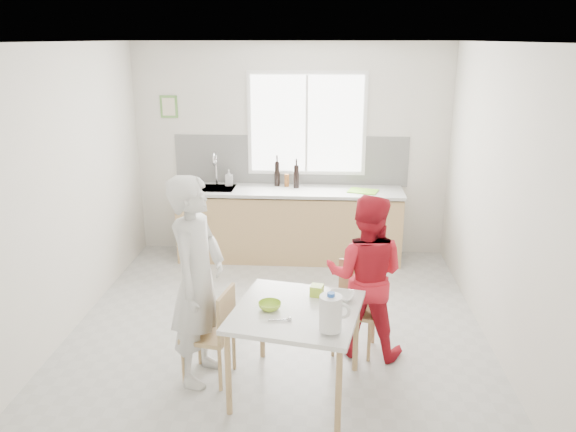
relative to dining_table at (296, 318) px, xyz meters
name	(u,v)px	position (x,y,z in m)	size (l,w,h in m)	color
ground	(277,332)	(-0.23, 0.93, -0.65)	(4.50, 4.50, 0.00)	#B7B7B2
room_shell	(276,167)	(-0.23, 0.93, 0.99)	(4.50, 4.50, 4.50)	silver
window	(307,124)	(-0.03, 3.16, 1.05)	(1.50, 0.06, 1.30)	white
backsplash	(291,161)	(-0.23, 3.17, 0.57)	(3.00, 0.02, 0.65)	white
picture_frame	(169,107)	(-1.78, 3.16, 1.25)	(0.22, 0.03, 0.28)	#619945
kitchen_counter	(289,227)	(-0.24, 2.88, -0.23)	(2.84, 0.64, 1.37)	tan
dining_table	(296,318)	(0.00, 0.00, 0.00)	(1.11, 1.11, 0.73)	white
chair_left	(215,330)	(-0.68, 0.14, -0.21)	(0.44, 0.44, 0.81)	tan
chair_far	(356,302)	(0.50, 0.73, -0.21)	(0.44, 0.44, 0.81)	tan
person_white	(197,281)	(-0.80, 0.16, 0.22)	(0.64, 0.42, 1.74)	silver
person_red	(365,276)	(0.57, 0.64, 0.09)	(0.72, 0.56, 1.48)	red
bowl_green	(270,306)	(-0.21, -0.01, 0.10)	(0.18, 0.18, 0.06)	#A1D230
bowl_white	(340,297)	(0.34, 0.19, 0.10)	(0.21, 0.21, 0.05)	silver
milk_jug	(331,313)	(0.26, -0.34, 0.23)	(0.23, 0.16, 0.29)	white
green_box	(317,290)	(0.15, 0.25, 0.12)	(0.10, 0.10, 0.09)	#AED932
spoon	(279,320)	(-0.12, -0.20, 0.09)	(0.01, 0.01, 0.16)	#A5A5AA
cutting_board	(363,191)	(0.68, 2.83, 0.27)	(0.35, 0.25, 0.01)	#80D230
wine_bottle_a	(277,174)	(-0.40, 3.05, 0.43)	(0.07, 0.07, 0.32)	black
wine_bottle_b	(296,176)	(-0.15, 2.96, 0.42)	(0.07, 0.07, 0.30)	black
jar_amber	(287,180)	(-0.28, 3.02, 0.35)	(0.06, 0.06, 0.16)	brown
soap_bottle	(229,178)	(-1.02, 3.03, 0.37)	(0.09, 0.09, 0.20)	#999999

